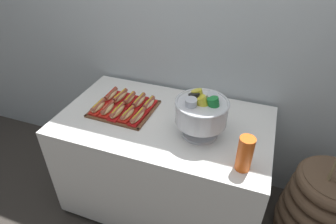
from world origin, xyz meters
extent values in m
plane|color=#38332D|center=(0.00, 0.00, 0.00)|extent=(10.00, 10.00, 0.00)
cube|color=#B2BCC1|center=(0.00, 0.48, 1.30)|extent=(6.00, 0.10, 2.60)
cube|color=white|center=(0.00, 0.00, 0.42)|extent=(1.39, 0.81, 0.76)
cylinder|color=black|center=(-0.58, -0.29, 0.02)|extent=(0.05, 0.05, 0.04)
cylinder|color=black|center=(-0.58, 0.29, 0.02)|extent=(0.05, 0.05, 0.04)
cylinder|color=black|center=(0.58, 0.29, 0.02)|extent=(0.05, 0.05, 0.04)
cylinder|color=brown|center=(1.09, 0.05, 0.30)|extent=(0.38, 0.38, 0.61)
torus|color=brown|center=(1.09, 0.05, 0.15)|extent=(0.53, 0.53, 0.09)
torus|color=brown|center=(1.09, 0.05, 0.25)|extent=(0.52, 0.52, 0.09)
torus|color=brown|center=(1.09, 0.05, 0.35)|extent=(0.49, 0.49, 0.09)
torus|color=brown|center=(1.09, 0.05, 0.46)|extent=(0.46, 0.46, 0.09)
torus|color=brown|center=(1.09, 0.05, 0.56)|extent=(0.44, 0.44, 0.09)
cube|color=brown|center=(-0.30, 0.01, 0.80)|extent=(0.42, 0.37, 0.01)
cube|color=brown|center=(-0.30, -0.16, 0.81)|extent=(0.41, 0.03, 0.01)
cube|color=brown|center=(-0.29, 0.18, 0.81)|extent=(0.41, 0.03, 0.01)
cube|color=brown|center=(-0.49, 0.02, 0.81)|extent=(0.03, 0.36, 0.01)
cube|color=brown|center=(-0.11, 0.01, 0.81)|extent=(0.03, 0.36, 0.01)
cube|color=red|center=(-0.45, -0.07, 0.81)|extent=(0.07, 0.16, 0.02)
ellipsoid|color=#E0BC7F|center=(-0.45, -0.07, 0.84)|extent=(0.05, 0.15, 0.04)
cylinder|color=#A8563D|center=(-0.45, -0.07, 0.85)|extent=(0.03, 0.14, 0.03)
cylinder|color=yellow|center=(-0.45, -0.07, 0.86)|extent=(0.01, 0.12, 0.01)
cube|color=red|center=(-0.38, -0.07, 0.81)|extent=(0.07, 0.16, 0.02)
ellipsoid|color=#E0BC7F|center=(-0.38, -0.07, 0.84)|extent=(0.06, 0.15, 0.04)
cylinder|color=#9E4C38|center=(-0.38, -0.07, 0.85)|extent=(0.03, 0.14, 0.03)
cylinder|color=red|center=(-0.38, -0.07, 0.86)|extent=(0.01, 0.12, 0.01)
cube|color=#B21414|center=(-0.30, -0.07, 0.81)|extent=(0.07, 0.18, 0.02)
ellipsoid|color=tan|center=(-0.30, -0.07, 0.84)|extent=(0.05, 0.17, 0.04)
cylinder|color=#9E4C38|center=(-0.30, -0.07, 0.85)|extent=(0.03, 0.16, 0.03)
cylinder|color=yellow|center=(-0.30, -0.07, 0.86)|extent=(0.01, 0.14, 0.01)
cube|color=red|center=(-0.23, -0.07, 0.81)|extent=(0.08, 0.16, 0.02)
ellipsoid|color=tan|center=(-0.23, -0.07, 0.83)|extent=(0.06, 0.15, 0.04)
cylinder|color=#A8563D|center=(-0.23, -0.07, 0.85)|extent=(0.04, 0.15, 0.03)
cylinder|color=yellow|center=(-0.23, -0.07, 0.86)|extent=(0.02, 0.12, 0.01)
cube|color=#B21414|center=(-0.15, -0.08, 0.81)|extent=(0.07, 0.18, 0.02)
ellipsoid|color=#E0BC7F|center=(-0.15, -0.08, 0.83)|extent=(0.06, 0.17, 0.04)
cylinder|color=#A8563D|center=(-0.15, -0.08, 0.84)|extent=(0.04, 0.16, 0.03)
cylinder|color=yellow|center=(-0.15, -0.08, 0.86)|extent=(0.02, 0.14, 0.01)
cube|color=#B21414|center=(-0.45, 0.10, 0.81)|extent=(0.06, 0.17, 0.02)
ellipsoid|color=beige|center=(-0.45, 0.10, 0.84)|extent=(0.05, 0.16, 0.04)
cylinder|color=#9E4C38|center=(-0.45, 0.10, 0.85)|extent=(0.03, 0.15, 0.03)
cylinder|color=red|center=(-0.45, 0.10, 0.86)|extent=(0.01, 0.13, 0.01)
cube|color=#B21414|center=(-0.37, 0.10, 0.81)|extent=(0.08, 0.19, 0.02)
ellipsoid|color=#E0BC7F|center=(-0.37, 0.10, 0.84)|extent=(0.06, 0.17, 0.04)
cylinder|color=#9E4C38|center=(-0.37, 0.10, 0.85)|extent=(0.04, 0.16, 0.03)
cylinder|color=yellow|center=(-0.37, 0.10, 0.86)|extent=(0.02, 0.14, 0.01)
cube|color=red|center=(-0.30, 0.09, 0.81)|extent=(0.06, 0.16, 0.02)
ellipsoid|color=tan|center=(-0.30, 0.09, 0.83)|extent=(0.05, 0.14, 0.04)
cylinder|color=#9E4C38|center=(-0.30, 0.09, 0.85)|extent=(0.03, 0.14, 0.03)
cylinder|color=yellow|center=(-0.30, 0.09, 0.86)|extent=(0.01, 0.12, 0.01)
cube|color=#B21414|center=(-0.22, 0.09, 0.81)|extent=(0.07, 0.18, 0.02)
ellipsoid|color=beige|center=(-0.22, 0.09, 0.84)|extent=(0.06, 0.17, 0.04)
cylinder|color=#9E4C38|center=(-0.22, 0.09, 0.85)|extent=(0.04, 0.16, 0.03)
cylinder|color=yellow|center=(-0.22, 0.09, 0.86)|extent=(0.01, 0.14, 0.01)
cube|color=red|center=(-0.15, 0.09, 0.81)|extent=(0.07, 0.16, 0.02)
ellipsoid|color=beige|center=(-0.15, 0.09, 0.83)|extent=(0.06, 0.14, 0.04)
cylinder|color=#9E4C38|center=(-0.15, 0.09, 0.84)|extent=(0.04, 0.14, 0.03)
cylinder|color=yellow|center=(-0.15, 0.09, 0.86)|extent=(0.01, 0.12, 0.01)
cylinder|color=silver|center=(0.26, -0.07, 0.81)|extent=(0.22, 0.22, 0.02)
cone|color=silver|center=(0.26, -0.07, 0.85)|extent=(0.08, 0.08, 0.08)
cylinder|color=silver|center=(0.26, -0.07, 0.96)|extent=(0.31, 0.31, 0.13)
torus|color=silver|center=(0.26, -0.07, 1.03)|extent=(0.31, 0.31, 0.02)
cylinder|color=#197A33|center=(0.33, -0.07, 1.01)|extent=(0.09, 0.07, 0.14)
cylinder|color=#B7BCC6|center=(0.30, -0.01, 1.01)|extent=(0.11, 0.11, 0.15)
cylinder|color=yellow|center=(0.23, -0.02, 1.01)|extent=(0.12, 0.10, 0.15)
cylinder|color=black|center=(0.22, -0.07, 1.01)|extent=(0.10, 0.10, 0.15)
cylinder|color=#B7BCC6|center=(0.21, -0.12, 1.01)|extent=(0.10, 0.10, 0.13)
cylinder|color=yellow|center=(0.27, -0.08, 1.01)|extent=(0.14, 0.10, 0.15)
cylinder|color=#EA5B19|center=(0.54, -0.27, 0.86)|extent=(0.08, 0.08, 0.12)
cylinder|color=#EA5B19|center=(0.54, -0.27, 0.88)|extent=(0.08, 0.08, 0.12)
cylinder|color=#EA5B19|center=(0.54, -0.27, 0.90)|extent=(0.08, 0.08, 0.12)
cylinder|color=#EA5B19|center=(0.54, -0.27, 0.92)|extent=(0.08, 0.08, 0.12)
cylinder|color=#EA5B19|center=(0.54, -0.27, 0.94)|extent=(0.08, 0.08, 0.12)
camera|label=1|loc=(0.54, -1.41, 1.90)|focal=30.32mm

